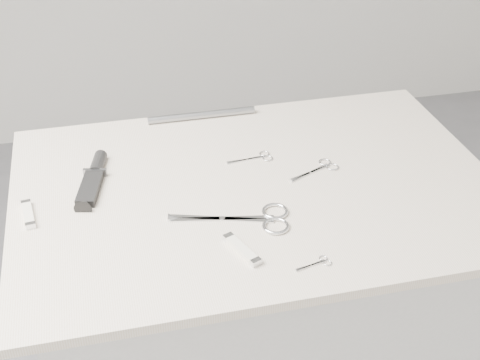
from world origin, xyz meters
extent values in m
cube|color=silver|center=(0.00, 0.00, 0.45)|extent=(0.90, 0.60, 0.90)
cube|color=beige|center=(0.00, 0.00, 0.91)|extent=(1.00, 0.70, 0.02)
cube|color=silver|center=(-0.10, -0.10, 0.92)|extent=(0.20, 0.08, 0.00)
cylinder|color=silver|center=(-0.10, -0.10, 0.92)|extent=(0.01, 0.01, 0.01)
torus|color=silver|center=(0.01, -0.11, 0.92)|extent=(0.05, 0.05, 0.01)
torus|color=silver|center=(0.00, -0.15, 0.92)|extent=(0.05, 0.05, 0.01)
cube|color=silver|center=(0.12, 0.02, 0.92)|extent=(0.10, 0.06, 0.00)
cylinder|color=silver|center=(0.12, 0.02, 0.92)|extent=(0.01, 0.01, 0.00)
torus|color=silver|center=(0.17, 0.05, 0.92)|extent=(0.03, 0.03, 0.00)
torus|color=silver|center=(0.18, 0.03, 0.92)|extent=(0.03, 0.03, 0.00)
cube|color=silver|center=(0.00, 0.10, 0.92)|extent=(0.09, 0.02, 0.00)
cylinder|color=silver|center=(0.00, 0.10, 0.92)|extent=(0.01, 0.01, 0.00)
torus|color=silver|center=(0.05, 0.11, 0.92)|extent=(0.02, 0.02, 0.00)
torus|color=silver|center=(0.05, 0.09, 0.92)|extent=(0.02, 0.02, 0.00)
cube|color=silver|center=(0.03, -0.27, 0.92)|extent=(0.06, 0.02, 0.00)
cylinder|color=silver|center=(0.03, -0.27, 0.92)|extent=(0.00, 0.00, 0.00)
torus|color=silver|center=(0.05, -0.26, 0.92)|extent=(0.02, 0.02, 0.00)
torus|color=silver|center=(0.06, -0.27, 0.92)|extent=(0.02, 0.02, 0.00)
cube|color=black|center=(-0.34, 0.05, 0.93)|extent=(0.06, 0.12, 0.01)
cube|color=gray|center=(-0.32, 0.11, 0.93)|extent=(0.04, 0.02, 0.02)
cylinder|color=black|center=(-0.32, 0.15, 0.93)|extent=(0.04, 0.08, 0.02)
cube|color=white|center=(-0.46, -0.01, 0.93)|extent=(0.03, 0.09, 0.01)
cube|color=silver|center=(-0.46, 0.03, 0.93)|extent=(0.02, 0.01, 0.01)
cube|color=silver|center=(-0.45, -0.05, 0.93)|extent=(0.02, 0.01, 0.01)
cube|color=white|center=(-0.08, -0.21, 0.93)|extent=(0.05, 0.10, 0.01)
cube|color=silver|center=(-0.10, -0.17, 0.93)|extent=(0.02, 0.02, 0.01)
cube|color=silver|center=(-0.07, -0.25, 0.93)|extent=(0.02, 0.02, 0.01)
cylinder|color=gray|center=(-0.06, 0.32, 0.93)|extent=(0.26, 0.02, 0.02)
camera|label=1|loc=(-0.30, -1.12, 1.69)|focal=50.00mm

